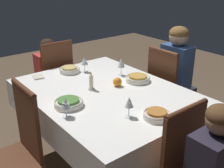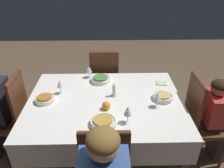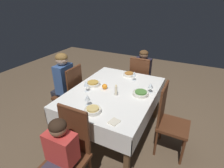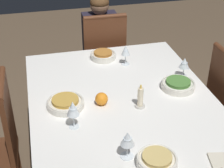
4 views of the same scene
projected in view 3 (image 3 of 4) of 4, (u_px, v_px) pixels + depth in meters
name	position (u px, v px, depth m)	size (l,w,h in m)	color
ground_plane	(113.00, 132.00, 2.83)	(8.00, 8.00, 0.00)	brown
dining_table	(114.00, 95.00, 2.53)	(1.52, 1.15, 0.76)	white
chair_north	(71.00, 92.00, 2.91)	(0.39, 0.39, 1.00)	#562D19
chair_east	(140.00, 80.00, 3.35)	(0.39, 0.39, 1.00)	#562D19
chair_west	(70.00, 150.00, 1.82)	(0.39, 0.39, 1.00)	#562D19
chair_south	(169.00, 118.00, 2.28)	(0.39, 0.39, 1.00)	#562D19
person_adult_denim	(63.00, 83.00, 2.91)	(0.30, 0.34, 1.19)	#282833
person_child_dark	(143.00, 74.00, 3.45)	(0.33, 0.30, 1.09)	#282833
person_child_red	(58.00, 162.00, 1.67)	(0.33, 0.30, 0.99)	#383342
bowl_north	(93.00, 83.00, 2.63)	(0.22, 0.22, 0.06)	silver
wine_glass_north	(86.00, 84.00, 2.42)	(0.07, 0.07, 0.17)	white
bowl_east	(129.00, 74.00, 2.95)	(0.19, 0.19, 0.06)	silver
wine_glass_east	(134.00, 74.00, 2.75)	(0.06, 0.06, 0.15)	white
bowl_west	(93.00, 110.00, 2.02)	(0.20, 0.20, 0.06)	silver
wine_glass_west	(88.00, 98.00, 2.10)	(0.07, 0.07, 0.15)	white
bowl_south	(141.00, 93.00, 2.37)	(0.22, 0.22, 0.06)	silver
wine_glass_south	(151.00, 86.00, 2.40)	(0.07, 0.07, 0.14)	white
candle_centerpiece	(116.00, 91.00, 2.36)	(0.06, 0.06, 0.15)	beige
orange_fruit	(105.00, 86.00, 2.52)	(0.08, 0.08, 0.08)	orange
napkin_red_folded	(114.00, 122.00, 1.86)	(0.13, 0.12, 0.01)	beige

